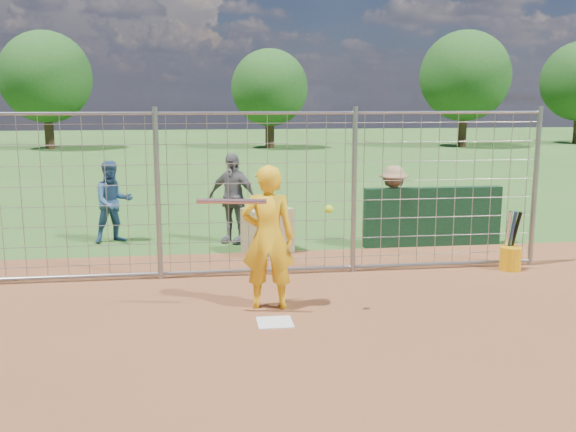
{
  "coord_description": "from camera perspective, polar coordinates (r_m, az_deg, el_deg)",
  "views": [
    {
      "loc": [
        -0.85,
        -7.64,
        2.71
      ],
      "look_at": [
        0.3,
        0.8,
        1.15
      ],
      "focal_mm": 40.0,
      "sensor_mm": 36.0,
      "label": 1
    }
  ],
  "objects": [
    {
      "name": "equipment_bin",
      "position": [
        11.42,
        -1.83,
        -1.29
      ],
      "size": [
        0.95,
        0.82,
        0.8
      ],
      "primitive_type": "cube",
      "rotation": [
        0.0,
        0.0,
        0.4
      ],
      "color": "tan",
      "rests_on": "ground"
    },
    {
      "name": "dugout_wall",
      "position": [
        12.21,
        12.74,
        -0.06
      ],
      "size": [
        2.6,
        0.2,
        1.1
      ],
      "primitive_type": "cube",
      "color": "#11381E",
      "rests_on": "ground"
    },
    {
      "name": "bucket_with_bats",
      "position": [
        10.87,
        19.16,
        -3.31
      ],
      "size": [
        0.34,
        0.38,
        0.97
      ],
      "color": "#EEA60C",
      "rests_on": "ground"
    },
    {
      "name": "bystander_a",
      "position": [
        12.62,
        -15.29,
        1.22
      ],
      "size": [
        0.92,
        0.83,
        1.56
      ],
      "primitive_type": "imported",
      "rotation": [
        0.0,
        0.0,
        0.38
      ],
      "color": "navy",
      "rests_on": "ground"
    },
    {
      "name": "equipment_in_play",
      "position": [
        7.87,
        -2.9,
        1.15
      ],
      "size": [
        1.68,
        0.23,
        0.2
      ],
      "color": "silver",
      "rests_on": "ground"
    },
    {
      "name": "backstop_fence",
      "position": [
        9.79,
        -2.69,
        1.84
      ],
      "size": [
        9.08,
        0.08,
        2.6
      ],
      "color": "gray",
      "rests_on": "ground"
    },
    {
      "name": "batter",
      "position": [
        8.29,
        -1.79,
        -1.91
      ],
      "size": [
        0.74,
        0.54,
        1.89
      ],
      "primitive_type": "imported",
      "rotation": [
        0.0,
        0.0,
        3.01
      ],
      "color": "yellow",
      "rests_on": "ground"
    },
    {
      "name": "tree_line",
      "position": [
        36.0,
        -1.47,
        11.99
      ],
      "size": [
        44.66,
        6.72,
        6.48
      ],
      "color": "#3F2B19",
      "rests_on": "ground"
    },
    {
      "name": "bystander_b",
      "position": [
        12.17,
        -4.97,
        1.59
      ],
      "size": [
        1.07,
        0.9,
        1.72
      ],
      "primitive_type": "imported",
      "rotation": [
        0.0,
        0.0,
        -0.58
      ],
      "color": "slate",
      "rests_on": "ground"
    },
    {
      "name": "bystander_c",
      "position": [
        12.02,
        9.31,
        0.88
      ],
      "size": [
        0.99,
        0.59,
        1.5
      ],
      "primitive_type": "imported",
      "rotation": [
        0.0,
        0.0,
        3.11
      ],
      "color": "#977352",
      "rests_on": "ground"
    },
    {
      "name": "ground",
      "position": [
        8.15,
        -1.34,
        -9.05
      ],
      "size": [
        100.0,
        100.0,
        0.0
      ],
      "primitive_type": "plane",
      "color": "#2D591E",
      "rests_on": "ground"
    },
    {
      "name": "home_plate",
      "position": [
        7.96,
        -1.18,
        -9.45
      ],
      "size": [
        0.43,
        0.43,
        0.02
      ],
      "primitive_type": "cube",
      "color": "silver",
      "rests_on": "ground"
    }
  ]
}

